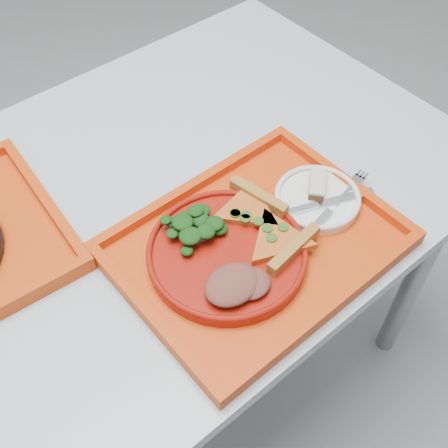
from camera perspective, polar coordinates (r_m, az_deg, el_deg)
The scene contains 12 objects.
ground at distance 1.64m, azimuth -10.49°, elevation -18.51°, with size 10.00×10.00×0.00m, color gray.
table at distance 1.04m, azimuth -15.76°, elevation -5.15°, with size 1.60×0.80×0.75m.
tray_main at distance 0.95m, azimuth 3.24°, elevation -2.30°, with size 0.45×0.35×0.01m, color #C93B0A.
dinner_plate at distance 0.92m, azimuth 0.30°, elevation -3.12°, with size 0.26×0.26×0.02m, color maroon.
side_plate at distance 1.01m, azimuth 9.43°, elevation 2.42°, with size 0.15×0.15×0.01m, color white.
pizza_slice_a at distance 0.92m, azimuth 5.50°, elevation -1.41°, with size 0.13×0.11×0.02m, color orange, non-canonical shape.
pizza_slice_b at distance 0.95m, azimuth 2.40°, elevation 1.69°, with size 0.13×0.11×0.02m, color orange, non-canonical shape.
salad_heap at distance 0.92m, azimuth -3.35°, elevation 0.19°, with size 0.09×0.08×0.04m, color black.
meat_portion at distance 0.86m, azimuth 0.82°, elevation -6.17°, with size 0.09×0.07×0.03m, color brown.
dessert_bar at distance 1.01m, azimuth 9.44°, elevation 4.07°, with size 0.07×0.06×0.02m.
knife at distance 0.99m, azimuth 10.29°, elevation 2.16°, with size 0.18×0.02×0.01m, color silver.
fork at distance 0.99m, azimuth 11.15°, elevation 1.85°, with size 0.18×0.02×0.01m, color silver.
Camera 1 is at (-0.14, -0.61, 1.51)m, focal length 45.00 mm.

